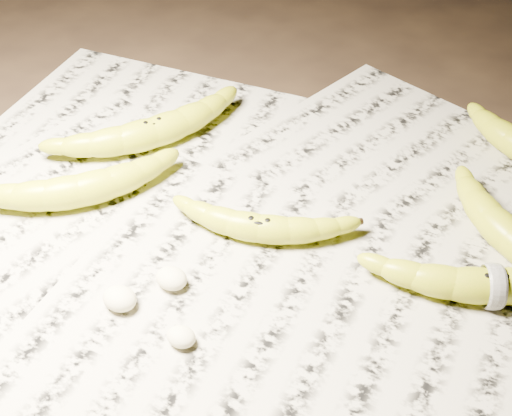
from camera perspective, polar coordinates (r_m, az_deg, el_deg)
The scene contains 10 objects.
ground at distance 0.76m, azimuth 1.26°, elevation -3.69°, with size 3.00×3.00×0.00m, color black.
newspaper_patch at distance 0.77m, azimuth 1.00°, elevation -2.93°, with size 0.90×0.70×0.01m, color #A9A491.
banana_left_a at distance 0.90m, azimuth -8.26°, elevation 6.21°, with size 0.23×0.06×0.04m, color gold, non-canonical shape.
banana_left_b at distance 0.83m, azimuth -13.97°, elevation 1.58°, with size 0.20×0.06×0.04m, color gold, non-canonical shape.
banana_center at distance 0.76m, azimuth 0.30°, elevation -1.42°, with size 0.18×0.05×0.03m, color gold, non-canonical shape.
banana_taped at distance 0.74m, azimuth 18.44°, elevation -5.76°, with size 0.22×0.06×0.04m, color gold, non-canonical shape.
measuring_tape at distance 0.74m, azimuth 18.44°, elevation -5.76°, with size 0.05×0.05×0.00m, color white.
flesh_chunk_a at distance 0.72m, azimuth -6.81°, elevation -5.40°, with size 0.03×0.03×0.02m, color beige.
flesh_chunk_b at distance 0.71m, azimuth -10.90°, elevation -6.92°, with size 0.04×0.03×0.02m, color beige.
flesh_chunk_c at distance 0.67m, azimuth -6.03°, elevation -10.00°, with size 0.03×0.02×0.02m, color beige.
Camera 1 is at (0.25, -0.47, 0.54)m, focal length 50.00 mm.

